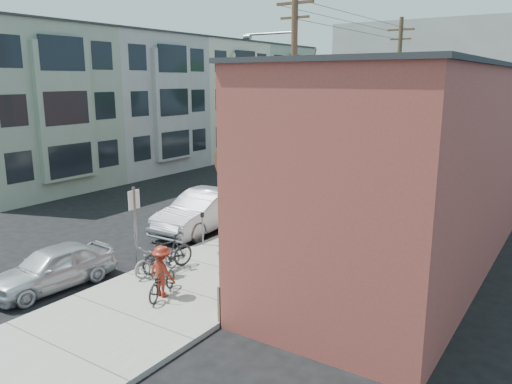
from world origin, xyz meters
The scene contains 26 objects.
ground centered at (0.00, 0.00, 0.00)m, with size 120.00×120.00×0.00m, color black.
sidewalk centered at (4.25, 11.00, 0.07)m, with size 4.50×58.00×0.15m, color gray.
cafe_building centered at (8.99, 4.99, 3.30)m, with size 6.60×20.20×6.61m.
apartment_row centered at (-11.85, 14.00, 4.50)m, with size 6.30×32.00×9.00m.
end_cap_building centered at (-2.00, 42.00, 6.00)m, with size 18.00×8.00×12.00m, color #A09F9B.
sign_post centered at (2.35, -3.86, 1.83)m, with size 0.07×0.45×2.80m.
parking_meter_near centered at (2.25, -0.53, 0.98)m, with size 0.14×0.14×1.24m.
parking_meter_far centered at (2.25, 7.97, 0.98)m, with size 0.14×0.14×1.24m.
utility_pole_near centered at (2.39, 5.74, 5.41)m, with size 3.57×0.28×10.00m.
utility_pole_far centered at (2.45, 20.07, 5.34)m, with size 1.80×0.28×10.00m.
tree_bare centered at (2.80, 5.72, 2.94)m, with size 0.24×0.24×5.58m.
tree_leafy_mid centered at (2.80, 15.58, 5.16)m, with size 4.16×4.16×7.10m.
tree_leafy_far centered at (2.80, 25.52, 5.57)m, with size 4.91×4.91×7.89m.
patio_chair_a centered at (5.89, -3.41, 0.59)m, with size 0.50×0.50×0.88m, color #124022, non-canonical shape.
patio_chair_b centered at (5.97, -3.77, 0.59)m, with size 0.50×0.50×0.88m, color #124022, non-canonical shape.
patron_grey centered at (5.51, -3.35, 1.08)m, with size 0.67×0.44×1.85m, color gray.
patron_green centered at (5.65, -2.74, 1.03)m, with size 0.85×0.66×1.76m, color #348262.
cyclist centered at (4.18, -4.63, 0.89)m, with size 0.96×0.55×1.48m, color maroon.
cyclist_bike centered at (4.18, -4.63, 0.58)m, with size 0.57×1.65×0.87m, color black.
parked_bike_a centered at (2.98, -3.14, 0.73)m, with size 0.54×1.92×1.15m, color black.
parked_bike_b centered at (2.88, -3.49, 0.61)m, with size 0.62×1.77×0.93m, color gray.
car_0 centered at (0.80, -5.78, 0.65)m, with size 1.53×3.80×1.30m, color silver.
car_1 centered at (0.80, 1.30, 0.83)m, with size 1.76×5.04×1.66m, color #A3A3AB.
car_2 centered at (0.55, 8.48, 0.72)m, with size 2.01×4.93×1.43m, color black.
car_3 centered at (0.44, 13.83, 0.66)m, with size 2.20×4.77×1.32m, color #ABAFB3.
bus centered at (-2.73, 25.44, 1.64)m, with size 2.75×11.77×3.28m, color silver.
Camera 1 is at (13.66, -14.09, 6.15)m, focal length 35.00 mm.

